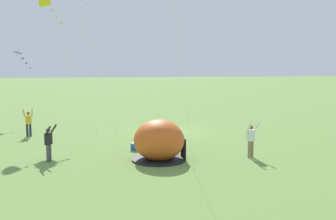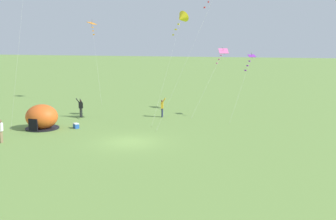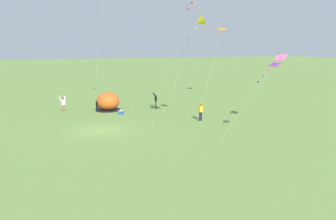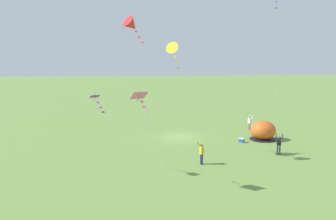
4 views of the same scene
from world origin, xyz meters
TOP-DOWN VIEW (x-y plane):
  - ground_plane at (0.00, 0.00)m, footprint 300.00×300.00m
  - popup_tent at (-8.79, 2.26)m, footprint 2.81×2.81m
  - cooler_box at (-6.08, 3.17)m, footprint 0.64×0.62m
  - person_near_tent at (-0.29, 9.88)m, footprint 0.55×0.69m
  - person_arms_raised at (-8.00, 7.78)m, footprint 0.72×0.63m
  - person_watching_sky at (-9.10, -2.62)m, footprint 0.59×0.70m
  - kite_pink at (4.87, 14.69)m, footprint 2.98×5.46m
  - kite_yellow at (1.90, 8.56)m, footprint 2.63×4.02m
  - kite_purple at (7.91, 11.53)m, footprint 2.04×3.94m
  - kite_orange at (-11.58, 18.39)m, footprint 3.54×4.85m

SIDE VIEW (x-z plane):
  - ground_plane at x=0.00m, z-range 0.00..0.00m
  - cooler_box at x=-6.08m, z-range 0.00..0.44m
  - popup_tent at x=-8.79m, z-range -0.05..2.05m
  - person_watching_sky at x=-9.10m, z-range 0.05..1.94m
  - person_near_tent at x=-0.29m, z-range 0.05..1.94m
  - person_arms_raised at x=-8.00m, z-range 0.05..1.94m
  - kite_purple at x=7.91m, z-range 2.49..8.79m
  - kite_pink at x=4.87m, z-range 2.78..9.52m
  - kite_orange at x=-11.58m, z-range 4.25..14.19m
  - kite_yellow at x=1.90m, z-range 4.38..14.43m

